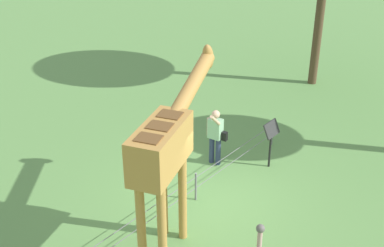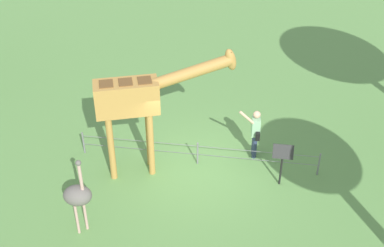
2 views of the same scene
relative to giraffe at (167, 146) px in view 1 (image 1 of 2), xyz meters
name	(u,v)px [view 1 (image 1 of 2)]	position (x,y,z in m)	size (l,w,h in m)	color
ground_plane	(201,202)	(1.52, 0.36, -2.36)	(60.00, 60.00, 0.00)	#60934C
giraffe	(167,146)	(0.00, 0.00, 0.00)	(3.81, 1.74, 3.68)	#BC8942
visitor	(216,134)	(3.15, 1.15, -1.46)	(0.66, 0.58, 1.68)	navy
info_sign	(271,135)	(3.94, -0.06, -1.41)	(0.56, 0.21, 1.32)	black
wire_fence	(196,186)	(1.52, 0.51, -1.95)	(7.05, 0.05, 0.75)	slate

